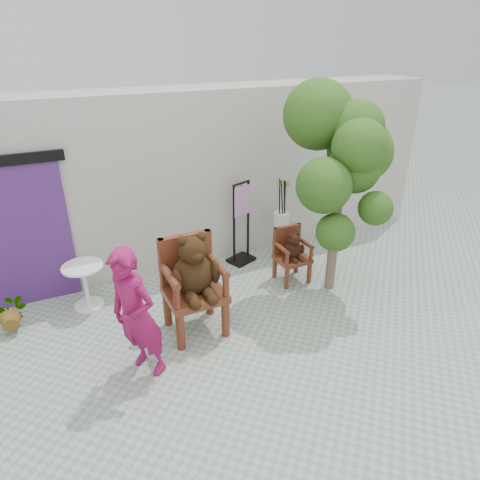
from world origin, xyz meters
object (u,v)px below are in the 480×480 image
at_px(chair_small, 292,250).
at_px(person, 136,315).
at_px(tree, 346,150).
at_px(stool_bucket, 281,221).
at_px(display_stand, 241,232).
at_px(cafe_table, 85,281).
at_px(chair_big, 193,275).

distance_m(chair_small, person, 3.08).
relative_size(person, tree, 0.54).
xyz_separation_m(person, tree, (3.30, 0.65, 1.42)).
distance_m(person, stool_bucket, 3.82).
bearing_deg(tree, display_stand, 123.07).
bearing_deg(display_stand, cafe_table, 165.77).
xyz_separation_m(chair_big, tree, (2.40, 0.07, 1.43)).
bearing_deg(display_stand, tree, -77.10).
relative_size(person, display_stand, 1.16).
bearing_deg(chair_big, chair_small, 16.91).
height_order(chair_big, stool_bucket, chair_big).
relative_size(chair_small, stool_bucket, 0.63).
xyz_separation_m(display_stand, tree, (0.95, -1.45, 1.71)).
height_order(chair_big, person, person).
xyz_separation_m(cafe_table, tree, (3.69, -1.17, 1.85)).
xyz_separation_m(chair_small, display_stand, (-0.48, 0.93, 0.04)).
height_order(chair_big, display_stand, display_stand).
bearing_deg(cafe_table, tree, -17.57).
relative_size(chair_big, tree, 0.46).
xyz_separation_m(person, cafe_table, (-0.39, 1.81, -0.44)).
relative_size(cafe_table, stool_bucket, 0.48).
bearing_deg(chair_big, stool_bucket, 33.69).
bearing_deg(display_stand, stool_bucket, -20.12).
relative_size(chair_small, tree, 0.28).
bearing_deg(tree, chair_small, 131.92).
bearing_deg(person, chair_big, 89.03).
height_order(cafe_table, stool_bucket, stool_bucket).
bearing_deg(tree, person, -168.93).
bearing_deg(tree, cafe_table, 162.43).
relative_size(cafe_table, display_stand, 0.47).
bearing_deg(display_stand, chair_big, -153.92).
xyz_separation_m(chair_small, person, (-2.83, -1.17, 0.34)).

